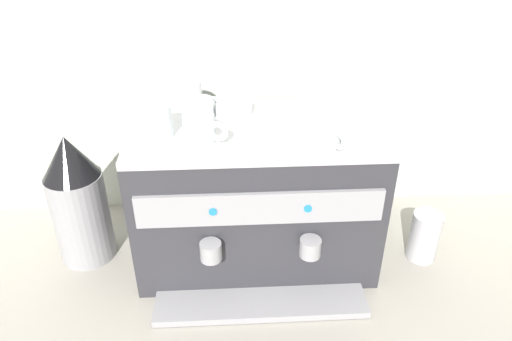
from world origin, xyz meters
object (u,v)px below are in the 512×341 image
ceramic_cup_0 (201,129)px  espresso_machine (256,194)px  coffee_grinder (78,200)px  ceramic_cup_1 (202,109)px  ceramic_bowl_0 (346,125)px  ceramic_bowl_1 (234,107)px  ceramic_cup_2 (190,96)px  milk_pitcher (424,236)px  ceramic_cup_4 (157,121)px  ceramic_cup_3 (327,134)px

ceramic_cup_0 → espresso_machine: bearing=29.8°
ceramic_cup_0 → coffee_grinder: size_ratio=0.28×
ceramic_cup_1 → espresso_machine: bearing=-21.8°
espresso_machine → ceramic_bowl_0: (0.23, -0.05, 0.24)m
ceramic_cup_1 → ceramic_bowl_1: bearing=22.6°
ceramic_cup_2 → milk_pitcher: (0.69, -0.18, -0.39)m
coffee_grinder → ceramic_cup_4: bearing=-12.2°
ceramic_bowl_1 → milk_pitcher: size_ratio=0.69×
ceramic_cup_2 → ceramic_bowl_1: 0.13m
espresso_machine → milk_pitcher: bearing=-6.2°
ceramic_cup_1 → milk_pitcher: (0.65, -0.11, -0.38)m
ceramic_cup_0 → ceramic_cup_2: (-0.04, 0.21, 0.01)m
ceramic_bowl_0 → ceramic_cup_3: bearing=-131.3°
ceramic_cup_3 → ceramic_cup_4: 0.43m
ceramic_bowl_1 → ceramic_cup_3: bearing=-43.7°
ceramic_bowl_1 → coffee_grinder: (-0.46, -0.08, -0.25)m
ceramic_bowl_1 → coffee_grinder: 0.53m
espresso_machine → ceramic_cup_3: 0.32m
ceramic_cup_2 → ceramic_bowl_1: bearing=-14.2°
ceramic_cup_0 → ceramic_cup_4: (-0.11, 0.04, 0.01)m
ceramic_cup_3 → ceramic_bowl_0: (0.06, 0.07, -0.01)m
ceramic_cup_3 → coffee_grinder: 0.75m
ceramic_cup_3 → ceramic_cup_4: (-0.42, 0.08, 0.01)m
ceramic_cup_0 → ceramic_cup_3: 0.31m
ceramic_bowl_0 → espresso_machine: bearing=168.7°
ceramic_cup_0 → ceramic_bowl_1: 0.20m
espresso_machine → ceramic_cup_4: bearing=-170.6°
ceramic_bowl_0 → milk_pitcher: (0.28, -0.01, -0.37)m
ceramic_cup_1 → ceramic_bowl_1: ceramic_cup_1 is taller
ceramic_cup_1 → ceramic_cup_3: ceramic_cup_3 is taller
ceramic_cup_3 → ceramic_bowl_1: (-0.23, 0.22, -0.01)m
espresso_machine → ceramic_cup_2: ceramic_cup_2 is taller
ceramic_cup_4 → coffee_grinder: bearing=167.8°
ceramic_cup_1 → ceramic_bowl_1: size_ratio=0.84×
milk_pitcher → coffee_grinder: bearing=176.1°
ceramic_bowl_1 → espresso_machine: bearing=-58.4°
ceramic_cup_2 → ceramic_bowl_0: 0.45m
ceramic_cup_1 → coffee_grinder: size_ratio=0.22×
ceramic_cup_2 → milk_pitcher: bearing=-14.8°
espresso_machine → coffee_grinder: espresso_machine is taller
ceramic_cup_3 → coffee_grinder: (-0.69, 0.14, -0.26)m
espresso_machine → coffee_grinder: bearing=178.3°
ceramic_cup_0 → ceramic_cup_2: bearing=100.5°
espresso_machine → coffee_grinder: size_ratio=1.65×
ceramic_cup_0 → milk_pitcher: (0.65, 0.03, -0.39)m
ceramic_cup_2 → ceramic_cup_4: size_ratio=0.93×
ceramic_cup_0 → ceramic_cup_2: size_ratio=1.08×
ceramic_cup_0 → ceramic_bowl_1: size_ratio=1.06×
espresso_machine → ceramic_cup_3: ceramic_cup_3 is taller
ceramic_cup_4 → milk_pitcher: ceramic_cup_4 is taller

